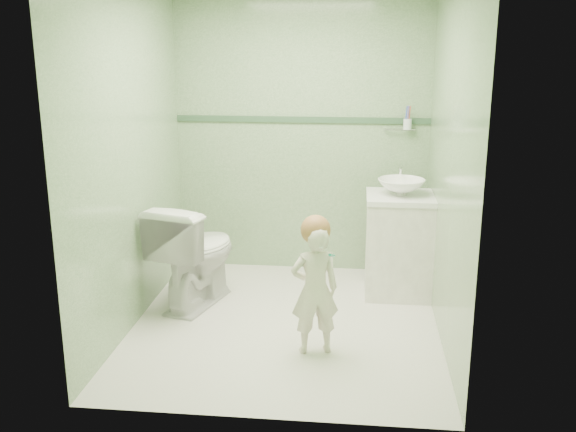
# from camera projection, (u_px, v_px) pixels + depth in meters

# --- Properties ---
(ground) EXTENTS (2.50, 2.50, 0.00)m
(ground) POSITION_uv_depth(u_px,v_px,m) (286.00, 324.00, 4.79)
(ground) COLOR silver
(ground) RESTS_ON ground
(room_shell) EXTENTS (2.50, 2.54, 2.40)m
(room_shell) POSITION_uv_depth(u_px,v_px,m) (286.00, 163.00, 4.48)
(room_shell) COLOR gray
(room_shell) RESTS_ON ground
(trim_stripe) EXTENTS (2.20, 0.02, 0.05)m
(trim_stripe) POSITION_uv_depth(u_px,v_px,m) (302.00, 120.00, 5.63)
(trim_stripe) COLOR #34543A
(trim_stripe) RESTS_ON room_shell
(vanity) EXTENTS (0.52, 0.50, 0.80)m
(vanity) POSITION_uv_depth(u_px,v_px,m) (398.00, 247.00, 5.27)
(vanity) COLOR beige
(vanity) RESTS_ON ground
(counter) EXTENTS (0.54, 0.52, 0.04)m
(counter) POSITION_uv_depth(u_px,v_px,m) (401.00, 197.00, 5.16)
(counter) COLOR white
(counter) RESTS_ON vanity
(basin) EXTENTS (0.37, 0.37, 0.13)m
(basin) POSITION_uv_depth(u_px,v_px,m) (401.00, 187.00, 5.14)
(basin) COLOR white
(basin) RESTS_ON counter
(faucet) EXTENTS (0.03, 0.13, 0.18)m
(faucet) POSITION_uv_depth(u_px,v_px,m) (400.00, 172.00, 5.30)
(faucet) COLOR silver
(faucet) RESTS_ON counter
(cup_holder) EXTENTS (0.26, 0.07, 0.21)m
(cup_holder) POSITION_uv_depth(u_px,v_px,m) (407.00, 124.00, 5.48)
(cup_holder) COLOR silver
(cup_holder) RESTS_ON room_shell
(toilet) EXTENTS (0.67, 0.91, 0.83)m
(toilet) POSITION_uv_depth(u_px,v_px,m) (196.00, 253.00, 5.06)
(toilet) COLOR white
(toilet) RESTS_ON ground
(toddler) EXTENTS (0.36, 0.29, 0.88)m
(toddler) POSITION_uv_depth(u_px,v_px,m) (315.00, 290.00, 4.26)
(toddler) COLOR beige
(toddler) RESTS_ON ground
(hair_cap) EXTENTS (0.19, 0.19, 0.19)m
(hair_cap) POSITION_uv_depth(u_px,v_px,m) (316.00, 230.00, 4.17)
(hair_cap) COLOR #9D683B
(hair_cap) RESTS_ON toddler
(teal_toothbrush) EXTENTS (0.11, 0.14, 0.08)m
(teal_toothbrush) POSITION_uv_depth(u_px,v_px,m) (331.00, 254.00, 4.07)
(teal_toothbrush) COLOR #0D806B
(teal_toothbrush) RESTS_ON toddler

